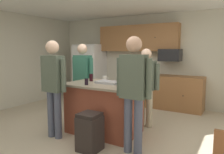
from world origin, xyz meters
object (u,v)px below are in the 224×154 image
(glass_stout_tall, at_px, (86,82))
(mug_ceramic_white, at_px, (105,78))
(trash_bin, at_px, (90,132))
(tumbler_amber, at_px, (120,84))
(microwave_over_range, at_px, (170,55))
(glass_dark_ale, at_px, (91,77))
(person_host_foreground, at_px, (146,82))
(person_guest_by_door, at_px, (134,87))
(person_guest_right, at_px, (83,76))
(glass_pilsner, at_px, (132,81))
(serving_tray, at_px, (108,82))
(person_elder_center, at_px, (53,82))
(kitchen_island, at_px, (104,108))
(refrigerator, at_px, (89,72))
(mug_blue_stoneware, at_px, (125,83))

(glass_stout_tall, bearing_deg, mug_ceramic_white, 90.26)
(glass_stout_tall, xyz_separation_m, trash_bin, (0.40, -0.46, -0.72))
(tumbler_amber, distance_m, trash_bin, 0.92)
(microwave_over_range, relative_size, glass_dark_ale, 3.73)
(person_host_foreground, distance_m, person_guest_by_door, 1.26)
(person_guest_right, relative_size, person_guest_by_door, 0.96)
(person_guest_right, relative_size, tumbler_amber, 13.58)
(glass_pilsner, xyz_separation_m, serving_tray, (-0.43, -0.14, -0.05))
(tumbler_amber, bearing_deg, person_host_foreground, 85.40)
(glass_dark_ale, bearing_deg, person_guest_right, 144.56)
(person_elder_center, height_order, tumbler_amber, person_elder_center)
(kitchen_island, distance_m, glass_stout_tall, 0.64)
(kitchen_island, distance_m, person_guest_right, 1.13)
(person_elder_center, height_order, serving_tray, person_elder_center)
(person_guest_right, bearing_deg, microwave_over_range, 81.13)
(refrigerator, bearing_deg, mug_ceramic_white, -46.67)
(kitchen_island, relative_size, person_guest_by_door, 0.80)
(refrigerator, height_order, glass_pilsner, refrigerator)
(person_guest_by_door, distance_m, trash_bin, 1.01)
(kitchen_island, relative_size, mug_ceramic_white, 10.94)
(glass_pilsner, bearing_deg, person_host_foreground, 82.20)
(kitchen_island, height_order, mug_blue_stoneware, mug_blue_stoneware)
(glass_stout_tall, xyz_separation_m, mug_blue_stoneware, (0.61, 0.33, -0.01))
(kitchen_island, xyz_separation_m, mug_blue_stoneware, (0.43, 0.02, 0.52))
(person_host_foreground, relative_size, mug_ceramic_white, 12.33)
(mug_ceramic_white, xyz_separation_m, mug_blue_stoneware, (0.61, -0.30, -0.00))
(refrigerator, height_order, kitchen_island, refrigerator)
(person_guest_by_door, xyz_separation_m, glass_dark_ale, (-1.24, 0.63, -0.01))
(kitchen_island, bearing_deg, mug_ceramic_white, 119.69)
(glass_stout_tall, bearing_deg, tumbler_amber, 3.97)
(kitchen_island, distance_m, serving_tray, 0.50)
(tumbler_amber, bearing_deg, refrigerator, 134.69)
(refrigerator, distance_m, person_guest_right, 2.14)
(person_host_foreground, distance_m, glass_pilsner, 0.53)
(person_guest_right, distance_m, mug_ceramic_white, 0.72)
(tumbler_amber, bearing_deg, kitchen_island, 151.31)
(glass_pilsner, height_order, trash_bin, glass_pilsner)
(person_guest_right, xyz_separation_m, mug_ceramic_white, (0.70, -0.16, 0.01))
(microwave_over_range, bearing_deg, glass_dark_ale, -112.95)
(person_guest_by_door, bearing_deg, microwave_over_range, -53.80)
(glass_dark_ale, height_order, tumbler_amber, glass_dark_ale)
(person_guest_right, relative_size, mug_ceramic_white, 13.16)
(kitchen_island, height_order, tumbler_amber, tumbler_amber)
(trash_bin, bearing_deg, person_guest_by_door, 22.69)
(kitchen_island, relative_size, mug_blue_stoneware, 11.58)
(mug_blue_stoneware, xyz_separation_m, tumbler_amber, (0.05, -0.29, 0.02))
(kitchen_island, height_order, person_host_foreground, person_host_foreground)
(mug_blue_stoneware, bearing_deg, person_guest_by_door, -51.46)
(person_elder_center, distance_m, mug_ceramic_white, 1.09)
(trash_bin, bearing_deg, kitchen_island, 106.15)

